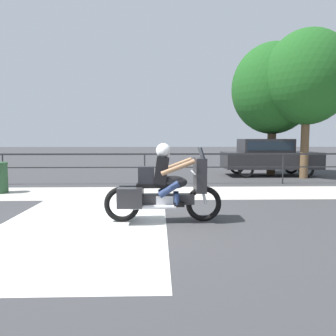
% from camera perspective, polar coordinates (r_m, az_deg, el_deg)
% --- Properties ---
extents(ground_plane, '(120.00, 120.00, 0.00)m').
position_cam_1_polar(ground_plane, '(6.76, -6.04, -9.14)').
color(ground_plane, '#38383A').
extents(sidewalk_band, '(44.00, 2.40, 0.01)m').
position_cam_1_polar(sidewalk_band, '(10.08, -4.55, -4.35)').
color(sidewalk_band, '#B7B2A8').
rests_on(sidewalk_band, ground).
extents(crosswalk_band, '(3.22, 6.00, 0.01)m').
position_cam_1_polar(crosswalk_band, '(6.71, -14.41, -9.36)').
color(crosswalk_band, silver).
rests_on(crosswalk_band, ground).
extents(fence_railing, '(36.00, 0.05, 1.13)m').
position_cam_1_polar(fence_railing, '(11.93, -4.10, 1.42)').
color(fence_railing, '#232326').
rests_on(fence_railing, ground).
extents(motorcycle, '(2.36, 0.76, 1.57)m').
position_cam_1_polar(motorcycle, '(6.53, -0.84, -3.35)').
color(motorcycle, black).
rests_on(motorcycle, ground).
extents(parked_car, '(4.20, 1.73, 1.65)m').
position_cam_1_polar(parked_car, '(15.34, 17.06, 2.19)').
color(parked_car, '#232326').
rests_on(parked_car, ground).
extents(tree_behind_sign, '(3.54, 3.54, 6.13)m').
position_cam_1_polar(tree_behind_sign, '(15.11, 23.08, 14.26)').
color(tree_behind_sign, brown).
rests_on(tree_behind_sign, ground).
extents(tree_behind_car, '(3.73, 3.73, 5.98)m').
position_cam_1_polar(tree_behind_car, '(15.99, 17.83, 12.97)').
color(tree_behind_car, brown).
rests_on(tree_behind_car, ground).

